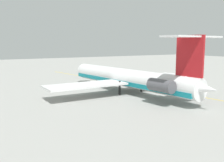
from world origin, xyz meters
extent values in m
plane|color=#9E9E99|center=(0.00, 0.00, 0.00)|extent=(284.59, 284.59, 0.00)
cylinder|color=white|center=(4.16, 12.14, 3.38)|extent=(38.23, 8.89, 4.06)
cone|color=white|center=(23.02, 14.58, 3.38)|extent=(4.69, 4.40, 3.89)
cone|color=white|center=(-14.69, 9.71, 3.74)|extent=(6.31, 4.18, 3.45)
cube|color=teal|center=(4.16, 12.14, 2.47)|extent=(37.40, 8.86, 0.89)
cube|color=white|center=(3.66, 22.64, 2.67)|extent=(6.73, 17.04, 0.41)
cube|color=white|center=(6.34, 1.86, 2.67)|extent=(10.07, 17.90, 0.41)
cylinder|color=#515156|center=(-9.24, 13.70, 3.68)|extent=(5.33, 2.98, 2.35)
cube|color=white|center=(-9.15, 13.00, 3.68)|extent=(3.18, 1.67, 0.49)
cylinder|color=#515156|center=(-8.41, 7.23, 3.68)|extent=(5.33, 2.98, 2.35)
cube|color=white|center=(-8.50, 7.93, 3.68)|extent=(3.18, 1.67, 0.49)
cube|color=#B2191E|center=(-12.18, 10.04, 9.00)|extent=(5.50, 1.10, 7.18)
cube|color=white|center=(-13.01, 13.21, 12.30)|extent=(4.53, 6.35, 0.28)
cube|color=white|center=(-12.18, 6.76, 12.30)|extent=(4.53, 6.35, 0.28)
cylinder|color=black|center=(15.68, 13.63, 1.54)|extent=(0.45, 0.45, 3.08)
cylinder|color=black|center=(2.49, 15.20, 1.54)|extent=(0.45, 0.45, 3.08)
cylinder|color=black|center=(3.32, 8.76, 1.54)|extent=(0.45, 0.45, 3.08)
cylinder|color=black|center=(26.54, -2.21, 0.41)|extent=(0.10, 0.10, 0.83)
cylinder|color=black|center=(26.45, -2.32, 0.41)|extent=(0.10, 0.10, 0.83)
cylinder|color=gray|center=(26.50, -2.27, 1.16)|extent=(0.28, 0.28, 0.66)
sphere|color=#DBB28E|center=(26.50, -2.27, 1.61)|extent=(0.26, 0.26, 0.26)
cylinder|color=gray|center=(26.61, -2.12, 1.19)|extent=(0.08, 0.08, 0.56)
cylinder|color=gray|center=(26.38, -2.41, 1.19)|extent=(0.08, 0.08, 0.56)
cone|color=#EA590F|center=(26.58, -0.37, 0.28)|extent=(0.40, 0.40, 0.55)
cube|color=gold|center=(4.16, 3.70, 0.00)|extent=(100.16, 19.73, 0.01)
camera|label=1|loc=(-43.62, 43.69, 11.25)|focal=40.72mm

